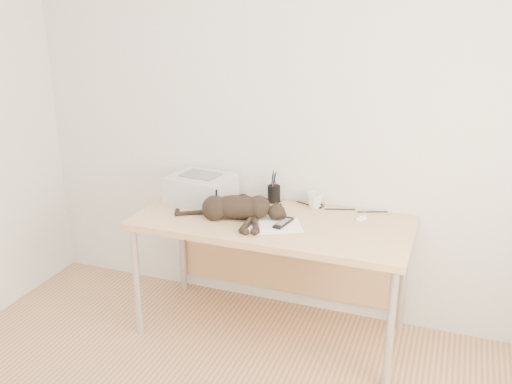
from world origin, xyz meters
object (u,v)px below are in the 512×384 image
at_px(mug, 315,201).
at_px(pen_cup, 274,194).
at_px(printer, 201,188).
at_px(desk, 276,235).
at_px(cat, 235,209).
at_px(mouse, 361,217).

relative_size(mug, pen_cup, 0.50).
height_order(printer, pen_cup, pen_cup).
relative_size(desk, cat, 2.41).
relative_size(printer, pen_cup, 2.01).
bearing_deg(mug, desk, -133.36).
distance_m(cat, pen_cup, 0.37).
distance_m(cat, mug, 0.52).
distance_m(mug, mouse, 0.32).
distance_m(printer, cat, 0.38).
bearing_deg(mouse, cat, -138.96).
distance_m(printer, pen_cup, 0.46).
height_order(printer, mug, printer).
height_order(desk, printer, printer).
bearing_deg(pen_cup, cat, -109.46).
height_order(desk, cat, cat).
distance_m(pen_cup, mouse, 0.58).
relative_size(desk, printer, 3.94).
height_order(cat, mouse, cat).
height_order(desk, mug, mug).
relative_size(desk, mouse, 16.64).
xyz_separation_m(pen_cup, mouse, (0.57, -0.10, -0.04)).
bearing_deg(desk, cat, -145.19).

